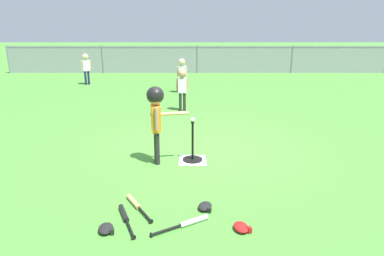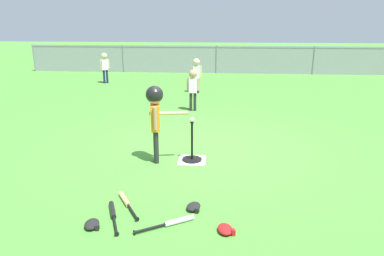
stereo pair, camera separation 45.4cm
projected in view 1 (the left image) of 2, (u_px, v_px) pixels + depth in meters
name	position (u px, v px, depth m)	size (l,w,h in m)	color
ground_plane	(204.00, 148.00, 6.29)	(60.00, 60.00, 0.00)	#478C33
home_plate	(192.00, 160.00, 5.73)	(0.44, 0.44, 0.01)	white
batting_tee	(192.00, 154.00, 5.70)	(0.32, 0.32, 0.65)	black
baseball_on_tee	(192.00, 120.00, 5.53)	(0.07, 0.07, 0.07)	white
batter_child	(155.00, 109.00, 5.37)	(0.64, 0.35, 1.24)	#262626
fielder_deep_center	(85.00, 65.00, 12.17)	(0.29, 0.21, 1.07)	#191E4C
fielder_near_right	(182.00, 85.00, 8.64)	(0.31, 0.20, 1.03)	#262626
fielder_deep_left	(181.00, 71.00, 10.77)	(0.31, 0.21, 1.06)	#191E4C
spare_bat_silver	(188.00, 223.00, 3.91)	(0.64, 0.41, 0.06)	silver
spare_bat_wood	(135.00, 204.00, 4.31)	(0.41, 0.63, 0.06)	#DBB266
spare_bat_black	(124.00, 216.00, 4.04)	(0.31, 0.66, 0.06)	black
glove_by_plate	(205.00, 206.00, 4.25)	(0.22, 0.26, 0.07)	black
glove_near_bats	(241.00, 227.00, 3.82)	(0.21, 0.25, 0.07)	#B21919
glove_tossed_aside	(105.00, 229.00, 3.79)	(0.20, 0.24, 0.07)	black
outfield_fence	(197.00, 59.00, 14.83)	(16.06, 0.06, 1.15)	slate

